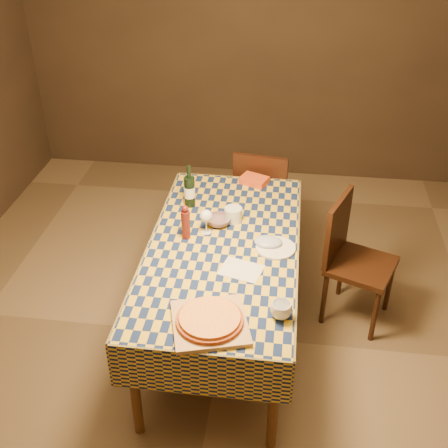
% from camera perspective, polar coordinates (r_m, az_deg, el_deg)
% --- Properties ---
extents(room, '(5.00, 5.10, 2.70)m').
position_cam_1_polar(room, '(3.20, -0.12, 6.28)').
color(room, brown).
rests_on(room, ground).
extents(dining_table, '(0.94, 1.84, 0.77)m').
position_cam_1_polar(dining_table, '(3.54, -0.10, -3.24)').
color(dining_table, brown).
rests_on(dining_table, ground).
extents(cutting_board, '(0.47, 0.47, 0.02)m').
position_cam_1_polar(cutting_board, '(2.94, -1.45, -10.02)').
color(cutting_board, tan).
rests_on(cutting_board, dining_table).
extents(pizza, '(0.45, 0.45, 0.04)m').
position_cam_1_polar(pizza, '(2.92, -1.46, -9.61)').
color(pizza, '#953D18').
rests_on(pizza, cutting_board).
extents(pepper_mill, '(0.06, 0.06, 0.24)m').
position_cam_1_polar(pepper_mill, '(3.52, -3.92, 0.12)').
color(pepper_mill, '#511513').
rests_on(pepper_mill, dining_table).
extents(bowl, '(0.21, 0.21, 0.05)m').
position_cam_1_polar(bowl, '(3.69, -0.57, 0.31)').
color(bowl, '#664D55').
rests_on(bowl, dining_table).
extents(wine_glass, '(0.08, 0.08, 0.16)m').
position_cam_1_polar(wine_glass, '(3.56, -1.83, 0.73)').
color(wine_glass, silver).
rests_on(wine_glass, dining_table).
extents(wine_bottle, '(0.10, 0.10, 0.30)m').
position_cam_1_polar(wine_bottle, '(3.86, -3.52, 3.37)').
color(wine_bottle, black).
rests_on(wine_bottle, dining_table).
extents(deli_tub, '(0.15, 0.15, 0.10)m').
position_cam_1_polar(deli_tub, '(3.71, 0.96, 0.98)').
color(deli_tub, silver).
rests_on(deli_tub, dining_table).
extents(takeout_container, '(0.23, 0.20, 0.05)m').
position_cam_1_polar(takeout_container, '(4.18, 3.08, 4.47)').
color(takeout_container, '#C6451A').
rests_on(takeout_container, dining_table).
extents(white_plate, '(0.30, 0.30, 0.01)m').
position_cam_1_polar(white_plate, '(3.48, 5.26, -2.43)').
color(white_plate, silver).
rests_on(white_plate, dining_table).
extents(tumbler, '(0.13, 0.13, 0.09)m').
position_cam_1_polar(tumbler, '(2.98, 5.83, -8.70)').
color(tumbler, white).
rests_on(tumbler, dining_table).
extents(flour_patch, '(0.28, 0.24, 0.00)m').
position_cam_1_polar(flour_patch, '(3.30, 1.76, -4.67)').
color(flour_patch, silver).
rests_on(flour_patch, dining_table).
extents(flour_bag, '(0.21, 0.19, 0.05)m').
position_cam_1_polar(flour_bag, '(3.50, 4.51, -1.81)').
color(flour_bag, '#9CAAC7').
rests_on(flour_bag, dining_table).
extents(chair_far, '(0.48, 0.48, 0.93)m').
position_cam_1_polar(chair_far, '(4.52, 3.89, 2.89)').
color(chair_far, black).
rests_on(chair_far, ground).
extents(chair_right, '(0.55, 0.55, 0.93)m').
position_cam_1_polar(chair_right, '(3.95, 12.77, -2.97)').
color(chair_right, black).
rests_on(chair_right, ground).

